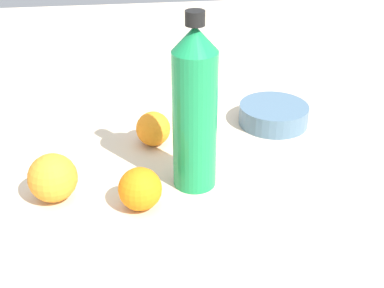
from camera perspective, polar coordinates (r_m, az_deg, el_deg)
ground_plane at (r=0.96m, az=-0.04°, el=-2.93°), size 2.40×2.40×0.00m
water_bottle at (r=0.85m, az=-0.00°, el=3.84°), size 0.08×0.08×0.31m
orange_0 at (r=0.85m, az=-5.77°, el=-4.98°), size 0.07×0.07×0.07m
orange_1 at (r=1.03m, az=-4.32°, el=1.70°), size 0.07×0.07×0.07m
orange_2 at (r=0.89m, az=-15.17°, el=-3.64°), size 0.08×0.08×0.08m
ceramic_bowl at (r=1.13m, az=9.02°, el=3.25°), size 0.15×0.15×0.04m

